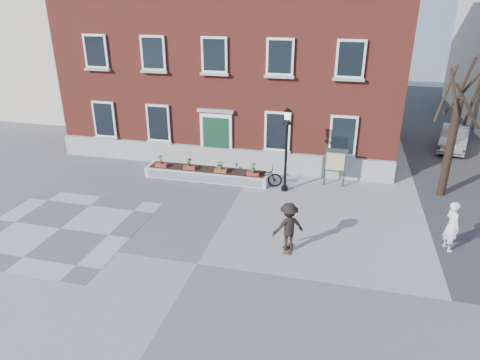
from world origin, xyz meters
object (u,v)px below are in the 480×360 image
(parked_car, at_px, (454,138))
(skateboarder, at_px, (288,226))
(bystander, at_px, (452,226))
(lamp_post, at_px, (287,138))
(notice_board, at_px, (335,161))
(bicycle, at_px, (261,176))

(parked_car, bearing_deg, skateboarder, -106.53)
(parked_car, bearing_deg, bystander, -87.34)
(lamp_post, distance_m, notice_board, 2.77)
(parked_car, xyz_separation_m, lamp_post, (-8.85, -8.39, 1.86))
(bystander, distance_m, skateboarder, 5.74)
(parked_car, xyz_separation_m, notice_board, (-6.65, -7.30, 0.58))
(notice_board, bearing_deg, parked_car, 47.64)
(lamp_post, bearing_deg, bystander, -29.85)
(parked_car, relative_size, lamp_post, 1.06)
(bystander, bearing_deg, notice_board, 20.80)
(bicycle, height_order, parked_car, parked_car)
(parked_car, distance_m, notice_board, 9.89)
(bicycle, height_order, bystander, bystander)
(skateboarder, bearing_deg, parked_car, 59.47)
(bystander, bearing_deg, bicycle, 42.01)
(bicycle, relative_size, notice_board, 1.06)
(parked_car, bearing_deg, bicycle, -126.82)
(lamp_post, bearing_deg, skateboarder, -80.37)
(bicycle, bearing_deg, notice_board, -83.93)
(bystander, distance_m, notice_board, 6.40)
(bystander, bearing_deg, lamp_post, 39.46)
(bystander, bearing_deg, parked_car, -32.03)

